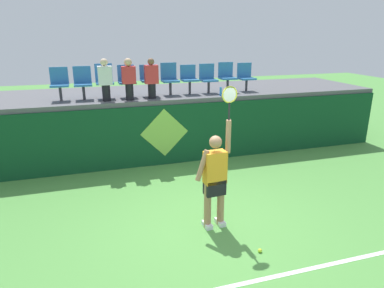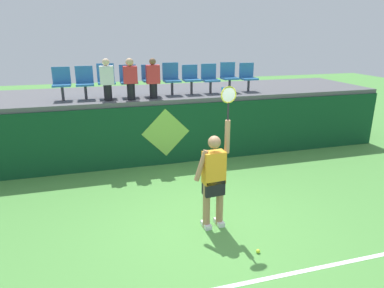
{
  "view_description": "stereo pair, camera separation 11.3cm",
  "coord_description": "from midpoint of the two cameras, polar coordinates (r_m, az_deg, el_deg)",
  "views": [
    {
      "loc": [
        -1.92,
        -5.24,
        3.37
      ],
      "look_at": [
        0.05,
        1.16,
        1.2
      ],
      "focal_mm": 32.38,
      "sensor_mm": 36.0,
      "label": 1
    },
    {
      "loc": [
        -1.81,
        -5.28,
        3.37
      ],
      "look_at": [
        0.05,
        1.16,
        1.2
      ],
      "focal_mm": 32.38,
      "sensor_mm": 36.0,
      "label": 2
    }
  ],
  "objects": [
    {
      "name": "stadium_chair_3",
      "position": [
        9.45,
        -10.07,
        10.47
      ],
      "size": [
        0.44,
        0.42,
        0.83
      ],
      "color": "#38383D",
      "rests_on": "spectator_platform"
    },
    {
      "name": "water_bottle",
      "position": [
        9.51,
        5.37,
        8.59
      ],
      "size": [
        0.06,
        0.06,
        0.24
      ],
      "primitive_type": "cylinder",
      "color": "#338CE5",
      "rests_on": "spectator_platform"
    },
    {
      "name": "stadium_chair_0",
      "position": [
        9.42,
        -20.35,
        9.57
      ],
      "size": [
        0.44,
        0.42,
        0.82
      ],
      "color": "#38383D",
      "rests_on": "spectator_platform"
    },
    {
      "name": "stadium_chair_8",
      "position": [
        10.15,
        6.42,
        11.14
      ],
      "size": [
        0.44,
        0.42,
        0.83
      ],
      "color": "#38383D",
      "rests_on": "spectator_platform"
    },
    {
      "name": "stadium_chair_7",
      "position": [
        9.95,
        3.27,
        10.92
      ],
      "size": [
        0.44,
        0.42,
        0.81
      ],
      "color": "#38383D",
      "rests_on": "spectator_platform"
    },
    {
      "name": "court_back_wall",
      "position": [
        9.15,
        -3.67,
        1.6
      ],
      "size": [
        13.01,
        0.2,
        1.6
      ],
      "primitive_type": "cube",
      "color": "#0F4223",
      "rests_on": "ground_plane"
    },
    {
      "name": "spectator_0",
      "position": [
        8.97,
        -13.48,
        10.34
      ],
      "size": [
        0.34,
        0.2,
        1.04
      ],
      "color": "black",
      "rests_on": "spectator_platform"
    },
    {
      "name": "tennis_ball",
      "position": [
        5.9,
        11.39,
        -16.91
      ],
      "size": [
        0.07,
        0.07,
        0.07
      ],
      "primitive_type": "sphere",
      "color": "#D1E533",
      "rests_on": "ground_plane"
    },
    {
      "name": "stadium_chair_5",
      "position": [
        9.64,
        -3.09,
        10.9
      ],
      "size": [
        0.44,
        0.42,
        0.86
      ],
      "color": "#38383D",
      "rests_on": "spectator_platform"
    },
    {
      "name": "tennis_player",
      "position": [
        6.07,
        4.17,
        -5.45
      ],
      "size": [
        0.75,
        0.29,
        2.53
      ],
      "color": "white",
      "rests_on": "ground_plane"
    },
    {
      "name": "stadium_chair_2",
      "position": [
        9.4,
        -13.61,
        10.35
      ],
      "size": [
        0.44,
        0.42,
        0.88
      ],
      "color": "#38383D",
      "rests_on": "spectator_platform"
    },
    {
      "name": "stadium_chair_9",
      "position": [
        10.39,
        9.49,
        11.02
      ],
      "size": [
        0.44,
        0.42,
        0.8
      ],
      "color": "#38383D",
      "rests_on": "spectator_platform"
    },
    {
      "name": "spectator_1",
      "position": [
        9.11,
        -6.08,
        10.75
      ],
      "size": [
        0.34,
        0.2,
        1.03
      ],
      "color": "black",
      "rests_on": "spectator_platform"
    },
    {
      "name": "stadium_chair_1",
      "position": [
        9.4,
        -16.92,
        9.89
      ],
      "size": [
        0.44,
        0.42,
        0.83
      ],
      "color": "#38383D",
      "rests_on": "spectator_platform"
    },
    {
      "name": "spectator_2",
      "position": [
        8.97,
        -9.75,
        10.61
      ],
      "size": [
        0.34,
        0.2,
        1.04
      ],
      "color": "black",
      "rests_on": "spectator_platform"
    },
    {
      "name": "ground_plane",
      "position": [
        6.52,
        3.02,
        -13.19
      ],
      "size": [
        40.0,
        40.0,
        0.0
      ],
      "primitive_type": "plane",
      "color": "#519342"
    },
    {
      "name": "spectator_platform",
      "position": [
        10.29,
        -5.48,
        8.3
      ],
      "size": [
        13.01,
        2.88,
        0.12
      ],
      "primitive_type": "cube",
      "color": "#56565B",
      "rests_on": "court_back_wall"
    },
    {
      "name": "stadium_chair_6",
      "position": [
        9.77,
        0.14,
        10.89
      ],
      "size": [
        0.44,
        0.42,
        0.79
      ],
      "color": "#38383D",
      "rests_on": "spectator_platform"
    },
    {
      "name": "wall_signage_mount",
      "position": [
        9.3,
        -3.87,
        -3.32
      ],
      "size": [
        1.27,
        0.01,
        1.51
      ],
      "color": "#0F4223",
      "rests_on": "ground_plane"
    },
    {
      "name": "court_baseline_stripe",
      "position": [
        5.3,
        9.14,
        -21.73
      ],
      "size": [
        11.71,
        0.08,
        0.01
      ],
      "primitive_type": "cube",
      "color": "white",
      "rests_on": "ground_plane"
    },
    {
      "name": "stadium_chair_4",
      "position": [
        9.52,
        -6.52,
        10.75
      ],
      "size": [
        0.44,
        0.42,
        0.82
      ],
      "color": "#38383D",
      "rests_on": "spectator_platform"
    }
  ]
}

